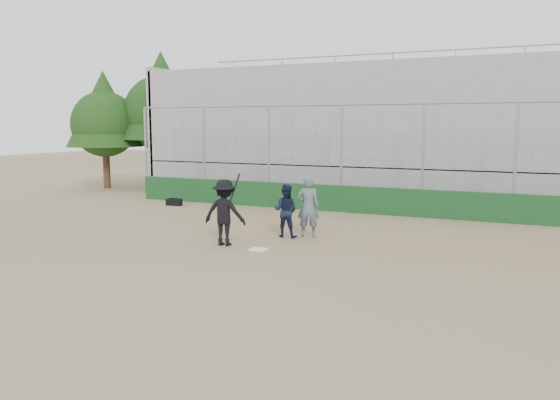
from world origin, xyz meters
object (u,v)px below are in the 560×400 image
at_px(equipment_bag, 174,202).
at_px(umpire, 308,210).
at_px(batter_at_plate, 225,212).
at_px(catcher_crouched, 286,219).

bearing_deg(equipment_bag, umpire, -26.45).
bearing_deg(umpire, batter_at_plate, 34.19).
xyz_separation_m(umpire, equipment_bag, (-7.26, 3.61, -0.67)).
bearing_deg(catcher_crouched, equipment_bag, 149.51).
xyz_separation_m(catcher_crouched, umpire, (0.57, 0.33, 0.28)).
bearing_deg(batter_at_plate, equipment_bag, 135.05).
bearing_deg(umpire, equipment_bag, -42.16).
height_order(batter_at_plate, catcher_crouched, batter_at_plate).
height_order(umpire, equipment_bag, umpire).
xyz_separation_m(batter_at_plate, umpire, (1.66, 1.98, -0.10)).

